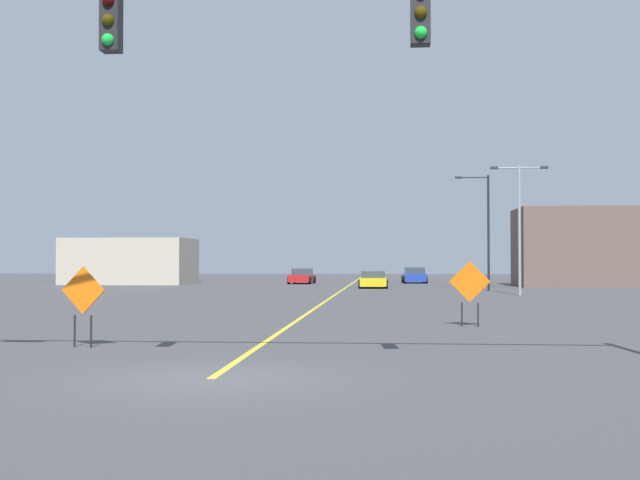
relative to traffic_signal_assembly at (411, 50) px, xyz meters
name	(u,v)px	position (x,y,z in m)	size (l,w,h in m)	color
ground	(211,379)	(-3.52, 0.01, -5.73)	(211.63, 211.63, 0.00)	#444447
road_centre_stripe	(352,283)	(-3.52, 58.80, -5.73)	(0.16, 117.57, 0.01)	yellow
traffic_signal_assembly	(411,50)	(0.00, 0.00, 0.00)	(16.63, 0.44, 7.48)	gray
street_lamp_mid_left	(519,218)	(7.35, 34.39, -1.18)	(3.34, 0.24, 7.67)	gray
street_lamp_far_right	(486,226)	(6.25, 41.57, -1.36)	(2.31, 0.24, 7.84)	black
construction_sign_median_far	(470,285)	(2.16, 11.68, -4.43)	(1.26, 0.35, 2.06)	orange
construction_sign_left_lane	(83,295)	(-7.69, 4.87, -4.49)	(1.14, 0.27, 1.94)	orange
car_yellow_mid	(373,280)	(-1.45, 46.28, -5.14)	(2.19, 4.05, 1.26)	gold
car_blue_passing	(414,276)	(2.04, 59.54, -5.07)	(2.27, 4.04, 1.42)	#1E389E
car_red_distant	(302,277)	(-7.87, 56.94, -5.12)	(2.19, 4.29, 1.32)	red
roadside_building_east	(577,247)	(14.40, 50.94, -2.66)	(9.23, 6.47, 6.14)	brown
roadside_building_west	(131,261)	(-22.65, 54.96, -3.76)	(10.44, 7.12, 3.94)	#B2A893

